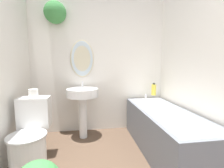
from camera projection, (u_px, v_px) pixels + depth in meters
wall_back at (95, 57)px, 2.78m from camera, size 2.38×0.34×2.40m
wall_right at (216, 61)px, 1.74m from camera, size 0.06×2.60×2.40m
toilet at (30, 139)px, 1.83m from camera, size 0.41×0.60×0.77m
pedestal_sink at (83, 99)px, 2.53m from camera, size 0.49×0.49×0.89m
bathtub at (165, 130)px, 2.15m from camera, size 0.63×1.66×0.63m
shampoo_bottle at (154, 90)px, 2.80m from camera, size 0.08×0.08×0.21m
toilet_paper_roll at (33, 93)px, 1.97m from camera, size 0.11×0.11×0.10m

